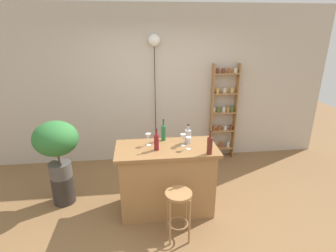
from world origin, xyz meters
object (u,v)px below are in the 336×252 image
wine_glass_right (183,137)px  bottle_vinegar (210,145)px  wine_glass_left (148,137)px  spice_shelf (223,111)px  potted_plant (56,142)px  wine_glass_center (188,141)px  pendant_globe_light (154,42)px  bar_stool (178,205)px  bottle_olive_oil (156,142)px  plant_stool (63,189)px  bottle_spirits_clear (188,136)px  bottle_sauce_amber (164,132)px

wine_glass_right → bottle_vinegar: bearing=-44.2°
wine_glass_left → spice_shelf: bearing=43.7°
potted_plant → bottle_vinegar: 2.04m
wine_glass_center → pendant_globe_light: size_ratio=0.07×
bar_stool → potted_plant: (-1.53, 0.90, 0.48)m
wine_glass_center → wine_glass_right: bearing=114.7°
wine_glass_left → wine_glass_right: same height
bottle_olive_oil → wine_glass_right: 0.36m
bar_stool → plant_stool: size_ratio=1.51×
bottle_olive_oil → bottle_vinegar: bottle_vinegar is taller
bottle_spirits_clear → plant_stool: bearing=172.9°
potted_plant → pendant_globe_light: pendant_globe_light is taller
bar_stool → bottle_sauce_amber: bearing=96.1°
bottle_sauce_amber → pendant_globe_light: pendant_globe_light is taller
plant_stool → bottle_sauce_amber: size_ratio=1.38×
potted_plant → bottle_vinegar: size_ratio=2.65×
bottle_spirits_clear → wine_glass_left: bearing=-178.7°
plant_stool → wine_glass_left: bearing=-10.6°
bar_stool → wine_glass_left: size_ratio=3.82×
pendant_globe_light → bottle_olive_oil: bearing=-93.7°
plant_stool → spice_shelf: bearing=23.5°
bottle_vinegar → pendant_globe_light: 2.17m
bottle_spirits_clear → bottle_sauce_amber: 0.34m
wine_glass_right → potted_plant: bearing=169.8°
bottle_olive_oil → bottle_sauce_amber: bearing=68.5°
wine_glass_right → wine_glass_left: bearing=170.7°
wine_glass_left → potted_plant: bearing=169.4°
bottle_vinegar → potted_plant: bearing=163.6°
spice_shelf → bottle_olive_oil: spice_shelf is taller
bottle_olive_oil → bottle_spirits_clear: bearing=21.5°
plant_stool → bottle_vinegar: 2.21m
bottle_vinegar → bar_stool: bearing=-143.1°
potted_plant → wine_glass_left: bearing=-10.6°
wine_glass_center → pendant_globe_light: pendant_globe_light is taller
spice_shelf → wine_glass_left: bearing=-136.3°
plant_stool → bottle_sauce_amber: 1.68m
wine_glass_left → bottle_vinegar: bearing=-25.5°
plant_stool → potted_plant: (0.00, 0.00, 0.73)m
wine_glass_right → bottle_olive_oil: bearing=-166.3°
bottle_sauce_amber → wine_glass_center: bottle_sauce_amber is taller
bottle_spirits_clear → wine_glass_center: size_ratio=1.60×
bar_stool → spice_shelf: size_ratio=0.35×
plant_stool → wine_glass_left: (1.23, -0.23, 0.85)m
bottle_vinegar → wine_glass_center: (-0.23, 0.16, 0.00)m
plant_stool → bar_stool: bearing=-30.3°
bottle_spirits_clear → wine_glass_right: bottle_spirits_clear is taller
wine_glass_left → wine_glass_center: bearing=-20.3°
bottle_spirits_clear → spice_shelf: bearing=55.8°
bar_stool → wine_glass_left: bearing=114.3°
spice_shelf → pendant_globe_light: (-1.28, 0.04, 1.24)m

